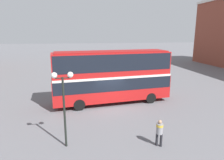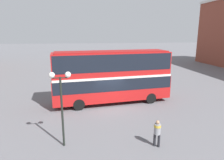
{
  "view_description": "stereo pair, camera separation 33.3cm",
  "coord_description": "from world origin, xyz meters",
  "px_view_note": "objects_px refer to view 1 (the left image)",
  "views": [
    {
      "loc": [
        -2.82,
        -16.5,
        6.36
      ],
      "look_at": [
        0.39,
        1.14,
        2.18
      ],
      "focal_mm": 32.0,
      "sensor_mm": 36.0,
      "label": 1
    },
    {
      "loc": [
        -2.49,
        -16.56,
        6.36
      ],
      "look_at": [
        0.39,
        1.14,
        2.18
      ],
      "focal_mm": 32.0,
      "sensor_mm": 36.0,
      "label": 2
    }
  ],
  "objects_px": {
    "double_decker_bus": "(112,74)",
    "parked_car_kerb_near": "(101,70)",
    "pedestrian_foreground": "(159,130)",
    "street_lamp_twin_globe": "(63,93)"
  },
  "relations": [
    {
      "from": "double_decker_bus",
      "to": "street_lamp_twin_globe",
      "type": "xyz_separation_m",
      "value": [
        -3.96,
        -6.95,
        0.47
      ]
    },
    {
      "from": "double_decker_bus",
      "to": "pedestrian_foreground",
      "type": "bearing_deg",
      "value": -86.24
    },
    {
      "from": "double_decker_bus",
      "to": "pedestrian_foreground",
      "type": "distance_m",
      "value": 8.18
    },
    {
      "from": "pedestrian_foreground",
      "to": "parked_car_kerb_near",
      "type": "distance_m",
      "value": 21.48
    },
    {
      "from": "parked_car_kerb_near",
      "to": "street_lamp_twin_globe",
      "type": "relative_size",
      "value": 0.98
    },
    {
      "from": "double_decker_bus",
      "to": "parked_car_kerb_near",
      "type": "distance_m",
      "value": 13.75
    },
    {
      "from": "double_decker_bus",
      "to": "street_lamp_twin_globe",
      "type": "height_order",
      "value": "double_decker_bus"
    },
    {
      "from": "parked_car_kerb_near",
      "to": "street_lamp_twin_globe",
      "type": "height_order",
      "value": "street_lamp_twin_globe"
    },
    {
      "from": "street_lamp_twin_globe",
      "to": "double_decker_bus",
      "type": "bearing_deg",
      "value": 60.32
    },
    {
      "from": "double_decker_bus",
      "to": "parked_car_kerb_near",
      "type": "relative_size",
      "value": 2.54
    }
  ]
}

